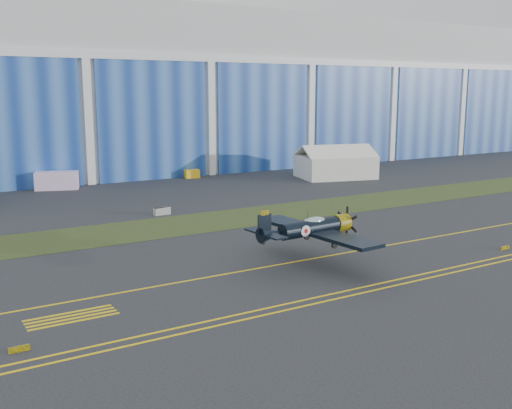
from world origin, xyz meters
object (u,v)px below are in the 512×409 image
tug (192,174)px  warbird (310,228)px  tent (336,161)px  shipping_container (57,181)px

tug → warbird: bearing=-97.6°
warbird → tug: (14.24, 54.01, -2.60)m
tent → shipping_container: size_ratio=2.28×
tent → shipping_container: bearing=179.4°
shipping_container → tug: shipping_container is taller
tent → tug: (-21.68, 12.76, -2.20)m
shipping_container → warbird: bearing=-61.5°
tent → warbird: bearing=-116.5°
tent → tug: size_ratio=5.85×
shipping_container → tug: (23.20, 0.60, -0.66)m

